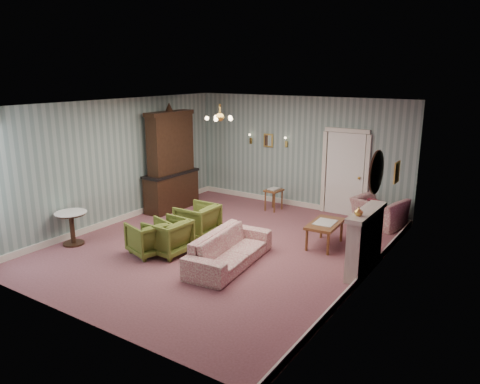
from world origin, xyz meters
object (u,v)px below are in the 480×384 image
Objects in this scene: olive_chair_c at (197,219)px; coffee_table at (325,234)px; sofa_chintz at (229,244)px; wingback_chair at (379,207)px; side_table_black at (365,243)px; olive_chair_b at (168,235)px; olive_chair_a at (149,236)px; dresser at (170,158)px; fireplace at (365,241)px; pedestal_table at (72,228)px.

olive_chair_c reaches higher than coffee_table.
wingback_chair is at bearing -30.36° from sofa_chintz.
wingback_chair is at bearing 99.32° from side_table_black.
olive_chair_b is at bearing 5.66° from olive_chair_c.
wingback_chair is at bearing 158.33° from olive_chair_a.
dresser reaches higher than coffee_table.
olive_chair_a is at bearing 99.47° from sofa_chintz.
side_table_black is (1.99, 1.76, -0.13)m from sofa_chintz.
olive_chair_b is 1.09m from olive_chair_c.
olive_chair_b is 3.85m from side_table_black.
dresser reaches higher than side_table_black.
fireplace reaches higher than coffee_table.
sofa_chintz reaches higher than olive_chair_a.
dresser is 4.54m from coffee_table.
dresser is 2.68× the size of coffee_table.
olive_chair_c reaches higher than pedestal_table.
olive_chair_b is at bearing 19.73° from pedestal_table.
dresser is 4.75× the size of side_table_black.
wingback_chair reaches higher than sofa_chintz.
fireplace is at bearing -70.12° from sofa_chintz.
olive_chair_c is at bearing -33.57° from dresser.
olive_chair_a is 4.23m from side_table_black.
wingback_chair is 1.05× the size of coffee_table.
olive_chair_c is 0.38× the size of sofa_chintz.
dresser is (-4.96, -1.56, 0.89)m from wingback_chair.
olive_chair_b is 0.97× the size of olive_chair_c.
coffee_table is (2.42, 2.07, -0.13)m from olive_chair_b.
olive_chair_b is 1.33m from sofa_chintz.
coffee_table is at bearing 110.36° from olive_chair_c.
wingback_chair is at bearing 101.35° from fireplace.
sofa_chintz is 3.69× the size of side_table_black.
olive_chair_c is 2.73m from coffee_table.
sofa_chintz reaches higher than coffee_table.
dresser reaches higher than pedestal_table.
dresser reaches higher than wingback_chair.
olive_chair_b is 2.13m from pedestal_table.
olive_chair_b is 1.09× the size of pedestal_table.
olive_chair_b is at bearing -148.96° from side_table_black.
fireplace reaches higher than olive_chair_a.
olive_chair_a is 0.92× the size of olive_chair_c.
coffee_table is (2.73, 2.29, -0.11)m from olive_chair_a.
side_table_black is at bearing 106.83° from fireplace.
olive_chair_b is 3.74m from fireplace.
wingback_chair is 1.96m from side_table_black.
dresser is at bearing 176.01° from side_table_black.
olive_chair_a reaches higher than pedestal_table.
sofa_chintz reaches higher than olive_chair_c.
olive_chair_b is at bearing 142.58° from olive_chair_a.
olive_chair_c is at bearing 43.81° from pedestal_table.
wingback_chair is 1.86× the size of side_table_black.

